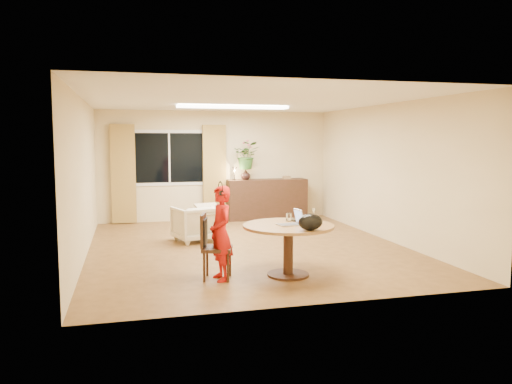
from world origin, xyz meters
TOP-DOWN VIEW (x-y plane):
  - floor at (0.00, 0.00)m, footprint 6.50×6.50m
  - ceiling at (0.00, 0.00)m, footprint 6.50×6.50m
  - wall_back at (0.00, 3.25)m, footprint 5.50×0.00m
  - wall_left at (-2.75, 0.00)m, footprint 0.00×6.50m
  - wall_right at (2.75, 0.00)m, footprint 0.00×6.50m
  - window at (-1.10, 3.23)m, footprint 1.70×0.03m
  - curtain_left at (-2.15, 3.15)m, footprint 0.55×0.08m
  - curtain_right at (-0.05, 3.15)m, footprint 0.55×0.08m
  - ceiling_panel at (0.00, 1.20)m, footprint 2.20×0.35m
  - dining_table at (0.12, -1.97)m, footprint 1.28×1.28m
  - dining_chair at (-0.88, -1.90)m, footprint 0.53×0.50m
  - child at (-0.84, -1.95)m, footprint 0.52×0.38m
  - laptop at (0.13, -2.01)m, footprint 0.38×0.28m
  - tumbler at (0.23, -1.68)m, footprint 0.08×0.08m
  - wine_glass at (0.58, -1.77)m, footprint 0.07×0.07m
  - pot_lid at (0.37, -1.66)m, footprint 0.28×0.28m
  - handbag at (0.27, -2.47)m, footprint 0.34×0.20m
  - armchair at (-0.84, 0.79)m, footprint 0.90×0.91m
  - throw at (-0.56, 0.75)m, footprint 0.57×0.64m
  - sideboard at (1.21, 3.01)m, footprint 1.94×0.47m
  - vase at (0.68, 3.01)m, footprint 0.30×0.30m
  - bouquet at (0.71, 3.01)m, footprint 0.72×0.67m
  - book_stack at (1.71, 3.01)m, footprint 0.21×0.18m
  - desk_lamp at (0.40, 2.96)m, footprint 0.17×0.17m

SIDE VIEW (x-z plane):
  - floor at x=0.00m, z-range 0.00..0.00m
  - armchair at x=-0.84m, z-range 0.00..0.67m
  - dining_chair at x=-0.88m, z-range 0.00..0.91m
  - sideboard at x=1.21m, z-range 0.00..0.97m
  - dining_table at x=0.12m, z-range 0.21..0.94m
  - child at x=-0.84m, z-range 0.00..1.30m
  - throw at x=-0.56m, z-range 0.67..0.70m
  - pot_lid at x=0.37m, z-range 0.73..0.77m
  - tumbler at x=0.23m, z-range 0.73..0.85m
  - wine_glass at x=0.58m, z-range 0.73..0.92m
  - handbag at x=0.27m, z-range 0.73..0.96m
  - laptop at x=0.13m, z-range 0.73..0.96m
  - book_stack at x=1.71m, z-range 0.97..1.04m
  - vase at x=0.68m, z-range 0.97..1.22m
  - desk_lamp at x=0.40m, z-range 0.97..1.29m
  - curtain_left at x=-2.15m, z-range 0.02..2.27m
  - curtain_right at x=-0.05m, z-range 0.02..2.27m
  - wall_back at x=0.00m, z-range -1.45..4.05m
  - wall_left at x=-2.75m, z-range -1.95..4.55m
  - wall_right at x=2.75m, z-range -1.95..4.55m
  - window at x=-1.10m, z-range 0.85..2.15m
  - bouquet at x=0.71m, z-range 1.22..1.88m
  - ceiling_panel at x=0.00m, z-range 2.54..2.59m
  - ceiling at x=0.00m, z-range 2.60..2.60m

